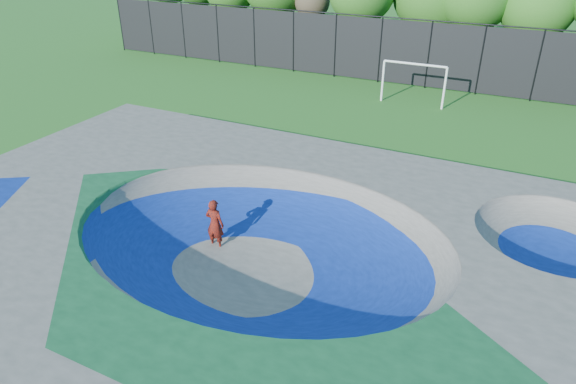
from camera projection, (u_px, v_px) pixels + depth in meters
name	position (u px, v px, depth m)	size (l,w,h in m)	color
ground	(260.00, 272.00, 15.00)	(120.00, 120.00, 0.00)	#23621B
skate_deck	(259.00, 251.00, 14.65)	(22.00, 14.00, 1.50)	gray
skater	(215.00, 224.00, 15.77)	(0.61, 0.40, 1.68)	#B2210E
skateboard	(217.00, 246.00, 16.15)	(0.78, 0.22, 0.05)	black
soccer_goal	(414.00, 76.00, 28.01)	(3.54, 0.12, 2.34)	white
fence	(429.00, 54.00, 30.70)	(48.09, 0.09, 4.04)	black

